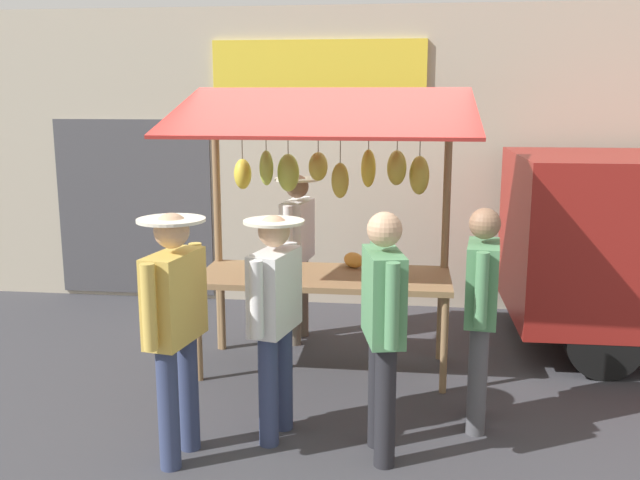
# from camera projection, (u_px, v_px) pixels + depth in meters

# --- Properties ---
(ground_plane) EXTENTS (40.00, 40.00, 0.00)m
(ground_plane) POSITION_uv_depth(u_px,v_px,m) (324.00, 369.00, 6.43)
(ground_plane) COLOR #38383D
(street_backdrop) EXTENTS (9.00, 0.30, 3.40)m
(street_backdrop) POSITION_uv_depth(u_px,v_px,m) (342.00, 159.00, 8.23)
(street_backdrop) COLOR #B2A893
(street_backdrop) RESTS_ON ground
(market_stall) EXTENTS (2.50, 1.46, 2.50)m
(market_stall) POSITION_uv_depth(u_px,v_px,m) (325.00, 196.00, 6.19)
(market_stall) COLOR olive
(market_stall) RESTS_ON ground
(vendor_with_sunhat) EXTENTS (0.43, 0.71, 1.67)m
(vendor_with_sunhat) POSITION_uv_depth(u_px,v_px,m) (297.00, 244.00, 7.00)
(vendor_with_sunhat) COLOR #726656
(vendor_with_sunhat) RESTS_ON ground
(shopper_with_ponytail) EXTENTS (0.42, 0.68, 1.62)m
(shopper_with_ponytail) POSITION_uv_depth(u_px,v_px,m) (275.00, 309.00, 4.98)
(shopper_with_ponytail) COLOR navy
(shopper_with_ponytail) RESTS_ON ground
(shopper_in_striped_shirt) EXTENTS (0.44, 0.71, 1.69)m
(shopper_in_striped_shirt) POSITION_uv_depth(u_px,v_px,m) (175.00, 316.00, 4.66)
(shopper_in_striped_shirt) COLOR navy
(shopper_in_striped_shirt) RESTS_ON ground
(shopper_with_shopping_bag) EXTENTS (0.32, 0.70, 1.69)m
(shopper_with_shopping_bag) POSITION_uv_depth(u_px,v_px,m) (383.00, 317.00, 4.69)
(shopper_with_shopping_bag) COLOR #232328
(shopper_with_shopping_bag) RESTS_ON ground
(shopper_in_grey_tee) EXTENTS (0.27, 0.70, 1.65)m
(shopper_in_grey_tee) POSITION_uv_depth(u_px,v_px,m) (481.00, 303.00, 5.15)
(shopper_in_grey_tee) COLOR #4C4C51
(shopper_in_grey_tee) RESTS_ON ground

